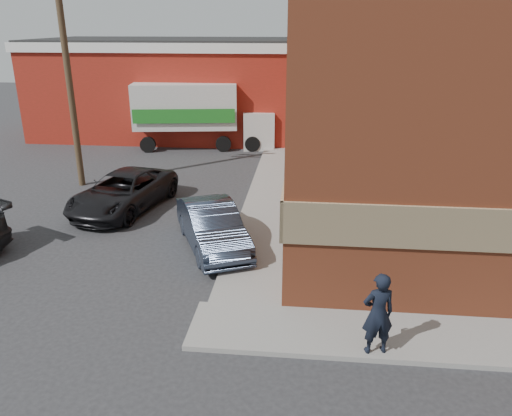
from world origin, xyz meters
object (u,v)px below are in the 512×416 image
(brick_building, at_px, (490,76))
(man, at_px, (378,314))
(box_truck, at_px, (199,111))
(suv_a, at_px, (123,192))
(sedan, at_px, (212,226))
(utility_pole, at_px, (68,70))
(warehouse, at_px, (178,87))

(brick_building, distance_m, man, 12.23)
(box_truck, bearing_deg, brick_building, -38.10)
(man, distance_m, suv_a, 11.34)
(sedan, distance_m, suv_a, 4.85)
(utility_pole, bearing_deg, brick_building, -0.02)
(brick_building, height_order, utility_pole, brick_building)
(man, bearing_deg, warehouse, -79.74)
(utility_pole, relative_size, suv_a, 1.81)
(brick_building, relative_size, suv_a, 3.68)
(sedan, bearing_deg, box_truck, 79.27)
(utility_pole, height_order, box_truck, utility_pole)
(warehouse, bearing_deg, sedan, -72.64)
(brick_building, distance_m, sedan, 11.58)
(box_truck, bearing_deg, suv_a, -102.74)
(warehouse, bearing_deg, brick_building, -37.20)
(brick_building, relative_size, box_truck, 2.49)
(man, height_order, suv_a, man)
(suv_a, bearing_deg, man, -31.85)
(utility_pole, bearing_deg, box_truck, 63.05)
(sedan, bearing_deg, warehouse, 82.98)
(utility_pole, distance_m, suv_a, 5.64)
(warehouse, height_order, box_truck, warehouse)
(utility_pole, relative_size, sedan, 2.13)
(suv_a, bearing_deg, warehouse, 107.65)
(brick_building, height_order, sedan, brick_building)
(utility_pole, relative_size, box_truck, 1.23)
(man, xyz_separation_m, sedan, (-4.31, 4.92, -0.33))
(man, relative_size, sedan, 0.43)
(warehouse, distance_m, utility_pole, 11.27)
(brick_building, xyz_separation_m, box_truck, (-12.39, 7.10, -2.66))
(man, relative_size, box_truck, 0.25)
(utility_pole, distance_m, sedan, 9.65)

